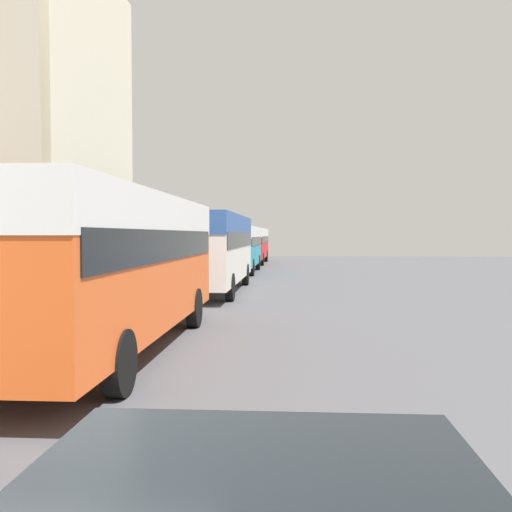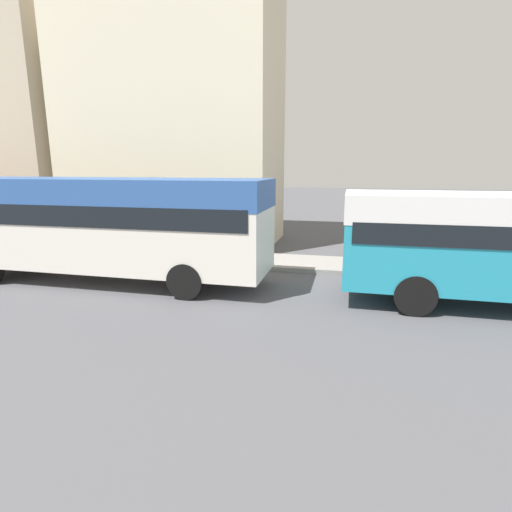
% 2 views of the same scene
% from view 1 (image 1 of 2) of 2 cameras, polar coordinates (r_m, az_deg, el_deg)
% --- Properties ---
extents(building_far_terrace, '(5.13, 9.38, 13.45)m').
position_cam_1_polar(building_far_terrace, '(25.48, -20.94, 11.84)').
color(building_far_terrace, beige).
rests_on(building_far_terrace, ground_plane).
extents(bus_lead, '(2.50, 10.18, 3.18)m').
position_cam_1_polar(bus_lead, '(11.83, -14.20, 0.52)').
color(bus_lead, '#EA5B23').
rests_on(bus_lead, ground_plane).
extents(bus_following, '(2.55, 10.51, 3.18)m').
position_cam_1_polar(bus_following, '(23.63, -4.47, 1.37)').
color(bus_following, silver).
rests_on(bus_following, ground_plane).
extents(bus_third_in_line, '(2.65, 9.18, 2.86)m').
position_cam_1_polar(bus_third_in_line, '(35.50, -2.01, 1.34)').
color(bus_third_in_line, teal).
rests_on(bus_third_in_line, ground_plane).
extents(bus_rear, '(2.52, 10.29, 2.87)m').
position_cam_1_polar(bus_rear, '(46.76, -0.55, 1.55)').
color(bus_rear, red).
rests_on(bus_rear, ground_plane).
extents(pedestrian_near_curb, '(0.35, 0.35, 1.57)m').
position_cam_1_polar(pedestrian_near_curb, '(24.43, -13.67, -1.26)').
color(pedestrian_near_curb, '#232838').
rests_on(pedestrian_near_curb, sidewalk).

